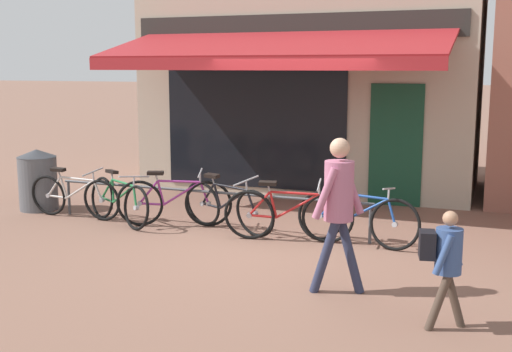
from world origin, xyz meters
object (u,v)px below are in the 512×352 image
bicycle_green (119,201)px  pedestrian_adult (339,198)px  bicycle_silver (74,196)px  bicycle_purple (174,202)px  pedestrian_child (445,256)px  litter_bin (38,179)px  bicycle_black (228,206)px  bicycle_red (288,215)px  bicycle_blue (356,218)px

bicycle_green → pedestrian_adult: size_ratio=0.92×
bicycle_silver → bicycle_purple: (1.73, 0.08, 0.02)m
bicycle_silver → pedestrian_child: (5.85, -2.41, 0.33)m
bicycle_purple → litter_bin: litter_bin is taller
bicycle_silver → bicycle_purple: bicycle_purple is taller
bicycle_purple → pedestrian_child: pedestrian_child is taller
bicycle_black → bicycle_red: bicycle_red is taller
bicycle_red → bicycle_purple: bearing=163.3°
bicycle_blue → pedestrian_child: size_ratio=1.56×
bicycle_black → pedestrian_adult: 2.94m
bicycle_purple → bicycle_black: (0.87, 0.03, -0.01)m
bicycle_blue → pedestrian_adult: pedestrian_adult is taller
bicycle_black → bicycle_blue: bicycle_black is taller
bicycle_purple → bicycle_green: bearing=168.6°
bicycle_green → bicycle_blue: (3.65, 0.15, 0.01)m
bicycle_green → bicycle_blue: bicycle_blue is taller
bicycle_green → pedestrian_adult: bearing=2.1°
bicycle_green → pedestrian_adult: pedestrian_adult is taller
bicycle_blue → pedestrian_adult: size_ratio=1.04×
bicycle_green → bicycle_black: bicycle_black is taller
bicycle_silver → bicycle_green: bicycle_green is taller
bicycle_silver → bicycle_red: bearing=-0.8°
bicycle_black → pedestrian_adult: size_ratio=1.00×
litter_bin → bicycle_green: bearing=-11.4°
bicycle_blue → pedestrian_child: bearing=-54.2°
bicycle_green → bicycle_silver: bearing=-156.6°
bicycle_purple → bicycle_blue: size_ratio=0.96×
bicycle_silver → litter_bin: bearing=162.8°
bicycle_red → bicycle_green: bearing=167.9°
pedestrian_child → bicycle_black: bearing=131.2°
bicycle_purple → litter_bin: 2.70m
bicycle_black → litter_bin: size_ratio=1.64×
bicycle_purple → bicycle_red: 1.87m
bicycle_green → pedestrian_child: bearing=1.5°
bicycle_green → bicycle_red: bearing=25.5°
bicycle_red → litter_bin: bearing=163.8°
pedestrian_adult → litter_bin: (-5.67, 2.14, -0.51)m
pedestrian_child → pedestrian_adult: bearing=141.8°
bicycle_green → pedestrian_child: 5.53m
bicycle_purple → pedestrian_child: bearing=-51.0°
pedestrian_child → litter_bin: 7.33m
pedestrian_adult → pedestrian_child: bearing=-24.5°
bicycle_purple → bicycle_red: size_ratio=0.94×
pedestrian_adult → bicycle_blue: bearing=98.9°
pedestrian_child → bicycle_blue: bearing=107.2°
bicycle_purple → bicycle_silver: bearing=162.8°
bicycle_green → bicycle_blue: bearing=29.2°
bicycle_red → bicycle_blue: 0.93m
pedestrian_adult → litter_bin: size_ratio=1.63×
pedestrian_adult → pedestrian_child: (1.13, -0.58, -0.33)m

